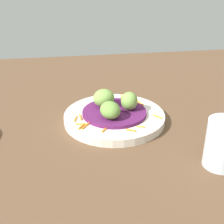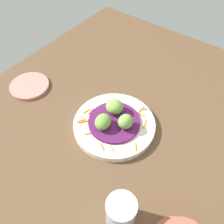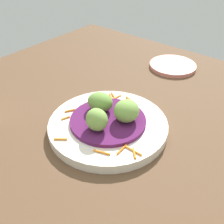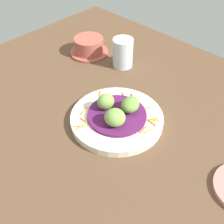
{
  "view_description": "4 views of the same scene",
  "coord_description": "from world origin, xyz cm",
  "px_view_note": "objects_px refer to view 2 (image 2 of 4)",
  "views": [
    {
      "loc": [
        72.41,
        -17.21,
        38.47
      ],
      "look_at": [
        6.57,
        -6.73,
        5.33
      ],
      "focal_mm": 49.3,
      "sensor_mm": 36.0,
      "label": 1
    },
    {
      "loc": [
        42.15,
        20.85,
        62.98
      ],
      "look_at": [
        4.02,
        -7.49,
        6.97
      ],
      "focal_mm": 39.21,
      "sensor_mm": 36.0,
      "label": 2
    },
    {
      "loc": [
        -24.34,
        28.82,
        39.44
      ],
      "look_at": [
        4.63,
        -6.75,
        6.3
      ],
      "focal_mm": 44.01,
      "sensor_mm": 36.0,
      "label": 3
    },
    {
      "loc": [
        -35.82,
        -43.54,
        56.69
      ],
      "look_at": [
        3.76,
        -5.27,
        5.92
      ],
      "focal_mm": 45.7,
      "sensor_mm": 36.0,
      "label": 4
    }
  ],
  "objects_px": {
    "main_plate": "(114,125)",
    "guac_scoop_left": "(115,107)",
    "guac_scoop_center": "(103,122)",
    "guac_scoop_right": "(126,122)",
    "water_glass": "(121,213)",
    "side_plate_small": "(30,86)"
  },
  "relations": [
    {
      "from": "guac_scoop_center",
      "to": "side_plate_small",
      "type": "bearing_deg",
      "value": -89.49
    },
    {
      "from": "guac_scoop_right",
      "to": "guac_scoop_center",
      "type": "bearing_deg",
      "value": -54.47
    },
    {
      "from": "water_glass",
      "to": "main_plate",
      "type": "bearing_deg",
      "value": -140.71
    },
    {
      "from": "main_plate",
      "to": "guac_scoop_left",
      "type": "bearing_deg",
      "value": -144.47
    },
    {
      "from": "side_plate_small",
      "to": "water_glass",
      "type": "relative_size",
      "value": 1.41
    },
    {
      "from": "guac_scoop_left",
      "to": "guac_scoop_right",
      "type": "height_order",
      "value": "same"
    },
    {
      "from": "guac_scoop_right",
      "to": "side_plate_small",
      "type": "height_order",
      "value": "guac_scoop_right"
    },
    {
      "from": "main_plate",
      "to": "guac_scoop_left",
      "type": "height_order",
      "value": "guac_scoop_left"
    },
    {
      "from": "guac_scoop_center",
      "to": "guac_scoop_right",
      "type": "height_order",
      "value": "guac_scoop_right"
    },
    {
      "from": "guac_scoop_left",
      "to": "guac_scoop_center",
      "type": "xyz_separation_m",
      "value": [
        0.07,
        0.01,
        -0.0
      ]
    },
    {
      "from": "main_plate",
      "to": "side_plate_small",
      "type": "height_order",
      "value": "main_plate"
    },
    {
      "from": "guac_scoop_right",
      "to": "water_glass",
      "type": "height_order",
      "value": "water_glass"
    },
    {
      "from": "guac_scoop_left",
      "to": "water_glass",
      "type": "xyz_separation_m",
      "value": [
        0.25,
        0.2,
        -0.0
      ]
    },
    {
      "from": "guac_scoop_center",
      "to": "guac_scoop_left",
      "type": "bearing_deg",
      "value": -174.47
    },
    {
      "from": "main_plate",
      "to": "guac_scoop_right",
      "type": "height_order",
      "value": "guac_scoop_right"
    },
    {
      "from": "main_plate",
      "to": "guac_scoop_left",
      "type": "xyz_separation_m",
      "value": [
        -0.03,
        -0.02,
        0.04
      ]
    },
    {
      "from": "main_plate",
      "to": "guac_scoop_center",
      "type": "bearing_deg",
      "value": -24.47
    },
    {
      "from": "guac_scoop_left",
      "to": "guac_scoop_center",
      "type": "relative_size",
      "value": 0.97
    },
    {
      "from": "guac_scoop_left",
      "to": "side_plate_small",
      "type": "height_order",
      "value": "guac_scoop_left"
    },
    {
      "from": "guac_scoop_left",
      "to": "guac_scoop_center",
      "type": "distance_m",
      "value": 0.07
    },
    {
      "from": "guac_scoop_left",
      "to": "main_plate",
      "type": "bearing_deg",
      "value": 35.53
    },
    {
      "from": "side_plate_small",
      "to": "guac_scoop_center",
      "type": "bearing_deg",
      "value": 90.51
    }
  ]
}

